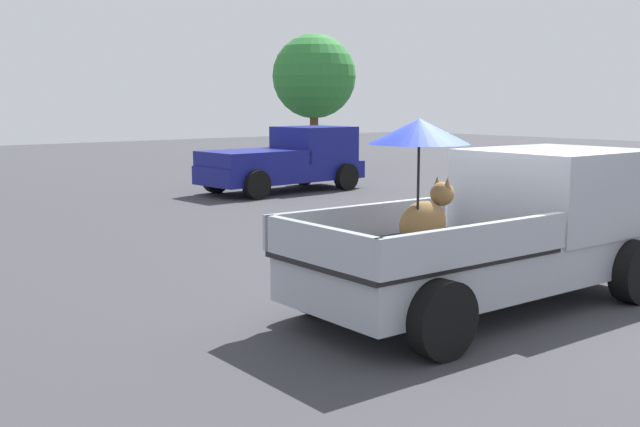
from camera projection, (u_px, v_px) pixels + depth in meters
name	position (u px, v px, depth m)	size (l,w,h in m)	color
ground_plane	(481.00, 309.00, 9.36)	(80.00, 80.00, 0.00)	#38383D
pickup_truck_main	(507.00, 227.00, 9.49)	(5.12, 2.42, 2.33)	black
pickup_truck_red	(288.00, 160.00, 21.60)	(4.85, 2.27, 1.80)	black
tree_by_lot	(314.00, 77.00, 28.42)	(3.12, 3.12, 5.01)	brown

